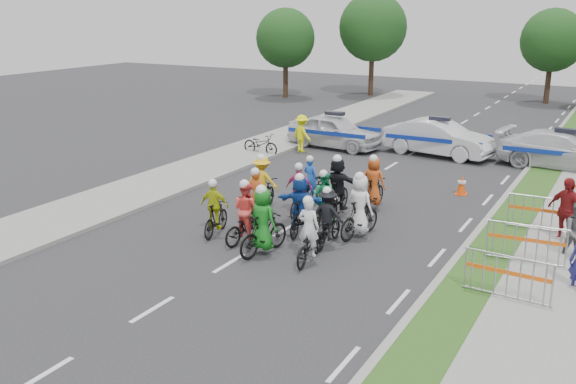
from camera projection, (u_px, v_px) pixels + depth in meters
The scene contains 32 objects.
ground at pixel (229, 263), 16.59m from camera, with size 90.00×90.00×0.00m, color #28282B.
curb_right at pixel (474, 236), 18.40m from camera, with size 0.20×60.00×0.12m, color gray.
grass_strip at pixel (499, 240), 18.07m from camera, with size 1.20×60.00×0.11m, color #274D18.
sidewalk_right at pixel (568, 251), 17.23m from camera, with size 2.40×60.00×0.13m, color gray.
sidewalk_left at pixel (159, 183), 23.80m from camera, with size 3.00×60.00×0.13m, color gray.
rider_0 at pixel (309, 240), 16.56m from camera, with size 0.83×1.83×1.81m.
rider_1 at pixel (263, 227), 17.02m from camera, with size 0.90×1.92×1.95m.
rider_2 at pixel (247, 219), 17.94m from camera, with size 0.90×1.88×1.84m.
rider_3 at pixel (215, 213), 18.50m from camera, with size 0.91×1.67×1.70m.
rider_4 at pixel (328, 222), 17.69m from camera, with size 0.98×1.71×1.71m.
rider_5 at pixel (300, 209), 18.49m from camera, with size 1.53×1.82×1.86m.
rider_6 at pixel (257, 206), 19.37m from camera, with size 0.79×1.83×1.81m.
rider_7 at pixel (360, 212), 18.30m from camera, with size 0.91×1.92×1.95m.
rider_8 at pixel (324, 204), 19.36m from camera, with size 0.73×1.72×1.74m.
rider_9 at pixel (300, 195), 20.17m from camera, with size 0.92×1.71×1.75m.
rider_10 at pixel (262, 188), 20.75m from camera, with size 1.14×1.94×1.89m.
rider_11 at pixel (338, 189), 20.33m from camera, with size 1.59×1.89×1.96m.
rider_12 at pixel (311, 188), 21.46m from camera, with size 0.89×1.73×1.68m.
rider_13 at pixel (373, 188), 20.84m from camera, with size 0.77×1.75×1.84m.
police_car_0 at pixel (335, 131), 29.91m from camera, with size 1.82×4.51×1.54m, color silver.
police_car_1 at pixel (439, 138), 28.33m from camera, with size 1.67×4.79×1.58m, color silver.
police_car_2 at pixel (564, 151), 25.98m from camera, with size 2.12×5.21×1.51m, color silver.
spectator_2 at pixel (566, 210), 17.81m from camera, with size 1.11×0.46×1.89m, color maroon.
marshal_hiviz at pixel (302, 133), 29.03m from camera, with size 1.09×0.63×1.69m, color #FAFE0D.
barrier_0 at pixel (507, 279), 14.28m from camera, with size 2.00×0.50×1.12m, color #A5A8AD, non-canonical shape.
barrier_1 at pixel (526, 245), 16.28m from camera, with size 2.00×0.50×1.12m, color #A5A8AD, non-canonical shape.
barrier_2 at pixel (542, 216), 18.60m from camera, with size 2.00×0.50×1.12m, color #A5A8AD, non-canonical shape.
cone_0 at pixel (462, 185), 22.56m from camera, with size 0.40×0.40×0.70m.
parked_bike at pixel (261, 144), 28.63m from camera, with size 0.62×1.78×0.94m, color black.
tree_0 at pixel (286, 38), 45.45m from camera, with size 4.20×4.20×6.30m.
tree_3 at pixel (373, 27), 46.28m from camera, with size 4.90×4.90×7.35m.
tree_4 at pixel (553, 40), 42.56m from camera, with size 4.20×4.20×6.30m.
Camera 1 is at (8.81, -12.74, 6.42)m, focal length 40.00 mm.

